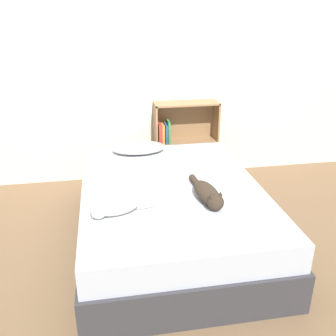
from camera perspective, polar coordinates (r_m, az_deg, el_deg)
name	(u,v)px	position (r m, az deg, el deg)	size (l,w,h in m)	color
ground_plane	(171,239)	(3.46, 0.46, -10.83)	(8.00, 8.00, 0.00)	brown
wall_back	(148,74)	(4.40, -3.09, 14.16)	(8.00, 0.06, 2.50)	silver
bed	(171,214)	(3.32, 0.47, -7.01)	(1.55, 2.10, 0.54)	#333338
pillow	(139,148)	(3.93, -4.51, 3.10)	(0.55, 0.33, 0.10)	beige
cat_light	(115,207)	(2.76, -8.15, -5.93)	(0.49, 0.22, 0.14)	beige
cat_dark	(208,194)	(2.95, 6.10, -3.96)	(0.20, 0.62, 0.15)	#33281E
bookshelf	(183,139)	(4.53, 2.27, 4.42)	(0.75, 0.26, 0.94)	#8E6B47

